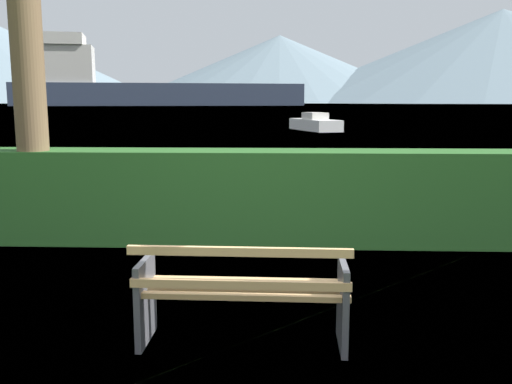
{
  "coord_description": "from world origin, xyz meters",
  "views": [
    {
      "loc": [
        0.28,
        -4.24,
        1.91
      ],
      "look_at": [
        0.0,
        2.47,
        0.82
      ],
      "focal_mm": 39.45,
      "sensor_mm": 36.0,
      "label": 1
    }
  ],
  "objects_px": {
    "cargo_ship_large": "(140,86)",
    "sailboat_mid": "(315,124)",
    "park_bench": "(242,294)",
    "fishing_boat_near": "(22,107)"
  },
  "relations": [
    {
      "from": "fishing_boat_near",
      "to": "park_bench",
      "type": "bearing_deg",
      "value": -64.61
    },
    {
      "from": "park_bench",
      "to": "fishing_boat_near",
      "type": "height_order",
      "value": "fishing_boat_near"
    },
    {
      "from": "cargo_ship_large",
      "to": "fishing_boat_near",
      "type": "relative_size",
      "value": 22.16
    },
    {
      "from": "park_bench",
      "to": "fishing_boat_near",
      "type": "xyz_separation_m",
      "value": [
        -59.48,
        125.3,
        0.1
      ]
    },
    {
      "from": "fishing_boat_near",
      "to": "sailboat_mid",
      "type": "bearing_deg",
      "value": -56.13
    },
    {
      "from": "cargo_ship_large",
      "to": "sailboat_mid",
      "type": "distance_m",
      "value": 190.96
    },
    {
      "from": "park_bench",
      "to": "sailboat_mid",
      "type": "height_order",
      "value": "sailboat_mid"
    },
    {
      "from": "park_bench",
      "to": "sailboat_mid",
      "type": "xyz_separation_m",
      "value": [
        2.6,
        32.83,
        0.01
      ]
    },
    {
      "from": "cargo_ship_large",
      "to": "sailboat_mid",
      "type": "bearing_deg",
      "value": -72.74
    },
    {
      "from": "fishing_boat_near",
      "to": "sailboat_mid",
      "type": "height_order",
      "value": "fishing_boat_near"
    }
  ]
}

